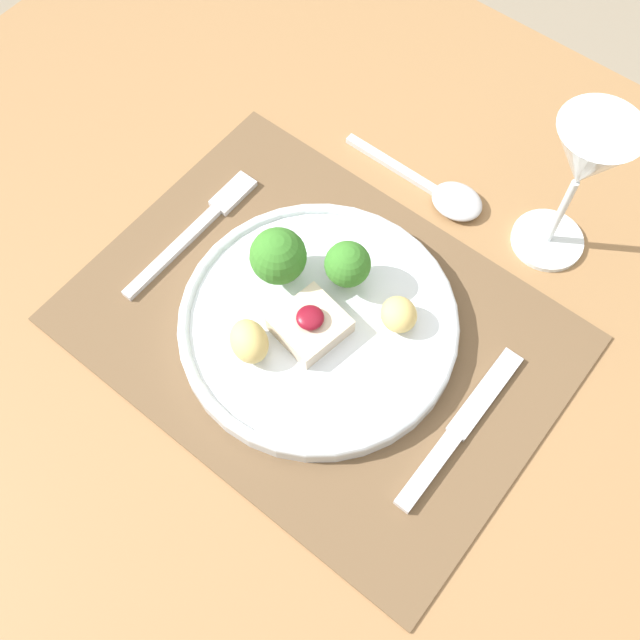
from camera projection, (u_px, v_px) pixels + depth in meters
ground_plane at (319, 505)px, 1.43m from camera, size 8.00×8.00×0.00m
dining_table at (319, 370)px, 0.84m from camera, size 1.18×0.98×0.77m
placemat at (318, 328)px, 0.74m from camera, size 0.47×0.34×0.00m
dinner_plate at (317, 317)px, 0.73m from camera, size 0.27×0.27×0.08m
fork at (200, 225)px, 0.79m from camera, size 0.02×0.19×0.01m
knife at (452, 438)px, 0.69m from camera, size 0.02×0.19×0.01m
spoon at (446, 195)px, 0.81m from camera, size 0.18×0.05×0.02m
wine_glass_near at (585, 164)px, 0.67m from camera, size 0.08×0.08×0.18m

